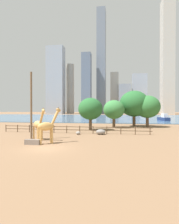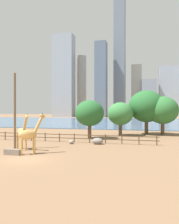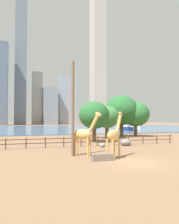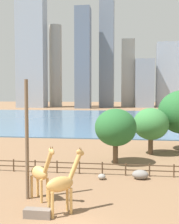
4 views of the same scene
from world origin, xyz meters
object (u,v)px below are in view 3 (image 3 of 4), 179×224
(tree_right_tall, at_px, (122,110))
(boat_ferry, at_px, (125,128))
(feeding_trough, at_px, (102,157))
(giraffe_companion, at_px, (114,135))
(boulder_near_fence, at_px, (102,145))
(boat_barge, at_px, (136,126))
(utility_pole, at_px, (73,108))
(tree_left_small, at_px, (135,114))
(tree_center_broad, at_px, (107,117))
(tree_left_large, at_px, (94,115))
(giraffe_tall, at_px, (84,134))
(boat_sailboat, at_px, (138,126))
(boulder_by_pole, at_px, (126,142))

(tree_right_tall, height_order, boat_ferry, tree_right_tall)
(feeding_trough, height_order, boat_ferry, boat_ferry)
(giraffe_companion, relative_size, feeding_trough, 2.46)
(boulder_near_fence, height_order, boat_barge, boat_barge)
(giraffe_companion, bearing_deg, tree_right_tall, 22.85)
(utility_pole, xyz_separation_m, feeding_trough, (1.83, -3.18, -4.31))
(utility_pole, relative_size, boat_barge, 1.67)
(giraffe_companion, relative_size, tree_left_small, 0.60)
(utility_pole, bearing_deg, tree_center_broad, 58.49)
(tree_left_large, bearing_deg, boat_ferry, 55.49)
(boulder_near_fence, bearing_deg, tree_center_broad, 65.18)
(tree_center_broad, bearing_deg, giraffe_companion, -110.60)
(utility_pole, bearing_deg, giraffe_companion, -35.73)
(giraffe_tall, bearing_deg, giraffe_companion, -5.72)
(utility_pole, height_order, boulder_near_fence, utility_pole)
(giraffe_companion, height_order, tree_left_large, tree_left_large)
(boat_sailboat, relative_size, boat_barge, 0.90)
(giraffe_companion, bearing_deg, boat_barge, 19.18)
(giraffe_companion, distance_m, feeding_trough, 2.45)
(giraffe_tall, distance_m, boat_ferry, 51.09)
(giraffe_companion, height_order, boulder_by_pole, giraffe_companion)
(tree_left_large, height_order, boat_ferry, tree_left_large)
(giraffe_tall, xyz_separation_m, boat_sailboat, (48.54, 72.85, -1.17))
(boulder_by_pole, relative_size, boat_barge, 0.28)
(boulder_by_pole, bearing_deg, giraffe_companion, -123.04)
(tree_right_tall, xyz_separation_m, boat_barge, (28.03, 42.76, -4.54))
(giraffe_tall, relative_size, utility_pole, 0.48)
(boulder_by_pole, distance_m, feeding_trough, 11.81)
(tree_left_large, xyz_separation_m, boat_sailboat, (43.30, 60.77, -3.33))
(feeding_trough, bearing_deg, boat_barge, 58.04)
(tree_center_broad, bearing_deg, tree_left_small, 19.96)
(tree_center_broad, height_order, boat_sailboat, tree_center_broad)
(tree_left_large, height_order, tree_left_small, tree_left_small)
(giraffe_tall, xyz_separation_m, boulder_by_pole, (7.83, 6.41, -1.65))
(boulder_near_fence, height_order, tree_left_small, tree_left_small)
(giraffe_companion, height_order, tree_right_tall, tree_right_tall)
(feeding_trough, bearing_deg, utility_pole, 119.89)
(giraffe_companion, xyz_separation_m, boat_barge, (40.31, 66.17, -1.10))
(boulder_by_pole, height_order, tree_left_small, tree_left_small)
(boulder_near_fence, xyz_separation_m, boat_sailboat, (44.36, 67.05, 0.64))
(utility_pole, distance_m, boat_sailboat, 88.11)
(tree_center_broad, distance_m, boat_barge, 56.67)
(tree_center_broad, bearing_deg, giraffe_tall, -118.66)
(boat_barge, bearing_deg, boat_ferry, -63.16)
(giraffe_companion, xyz_separation_m, feeding_trough, (-1.47, -0.80, -1.79))
(tree_left_small, xyz_separation_m, boat_ferry, (9.32, 22.84, -3.70))
(boulder_near_fence, bearing_deg, utility_pole, -133.00)
(boulder_by_pole, xyz_separation_m, boat_ferry, (18.99, 37.06, 0.64))
(feeding_trough, height_order, tree_left_small, tree_left_small)
(giraffe_tall, relative_size, tree_left_small, 0.59)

